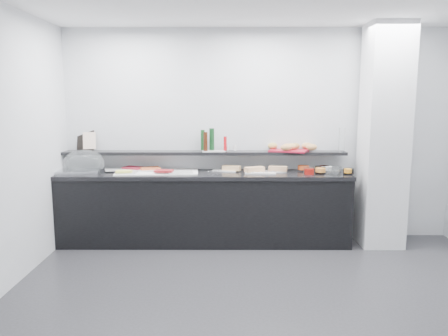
{
  "coord_description": "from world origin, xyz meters",
  "views": [
    {
      "loc": [
        -0.43,
        -3.67,
        1.8
      ],
      "look_at": [
        -0.45,
        1.45,
        1.0
      ],
      "focal_mm": 35.0,
      "sensor_mm": 36.0,
      "label": 1
    }
  ],
  "objects_px": {
    "sandwich_plate_mid": "(261,173)",
    "carafe": "(342,139)",
    "cloche_base": "(78,171)",
    "bread_tray": "(289,150)",
    "framed_print": "(86,140)",
    "condiment_tray": "(214,151)"
  },
  "relations": [
    {
      "from": "framed_print",
      "to": "bread_tray",
      "type": "bearing_deg",
      "value": 2.29
    },
    {
      "from": "sandwich_plate_mid",
      "to": "carafe",
      "type": "height_order",
      "value": "carafe"
    },
    {
      "from": "cloche_base",
      "to": "sandwich_plate_mid",
      "type": "xyz_separation_m",
      "value": [
        2.27,
        -0.03,
        -0.01
      ]
    },
    {
      "from": "carafe",
      "to": "condiment_tray",
      "type": "bearing_deg",
      "value": -178.28
    },
    {
      "from": "framed_print",
      "to": "carafe",
      "type": "distance_m",
      "value": 3.31
    },
    {
      "from": "sandwich_plate_mid",
      "to": "framed_print",
      "type": "bearing_deg",
      "value": 179.51
    },
    {
      "from": "sandwich_plate_mid",
      "to": "bread_tray",
      "type": "relative_size",
      "value": 0.83
    },
    {
      "from": "cloche_base",
      "to": "condiment_tray",
      "type": "height_order",
      "value": "condiment_tray"
    },
    {
      "from": "cloche_base",
      "to": "condiment_tray",
      "type": "distance_m",
      "value": 1.71
    },
    {
      "from": "condiment_tray",
      "to": "framed_print",
      "type": "bearing_deg",
      "value": 170.68
    },
    {
      "from": "sandwich_plate_mid",
      "to": "carafe",
      "type": "xyz_separation_m",
      "value": [
        1.05,
        0.24,
        0.39
      ]
    },
    {
      "from": "framed_print",
      "to": "bread_tray",
      "type": "height_order",
      "value": "framed_print"
    },
    {
      "from": "cloche_base",
      "to": "sandwich_plate_mid",
      "type": "relative_size",
      "value": 1.31
    },
    {
      "from": "framed_print",
      "to": "carafe",
      "type": "height_order",
      "value": "carafe"
    },
    {
      "from": "sandwich_plate_mid",
      "to": "cloche_base",
      "type": "bearing_deg",
      "value": -172.96
    },
    {
      "from": "cloche_base",
      "to": "framed_print",
      "type": "relative_size",
      "value": 1.92
    },
    {
      "from": "sandwich_plate_mid",
      "to": "framed_print",
      "type": "height_order",
      "value": "framed_print"
    },
    {
      "from": "carafe",
      "to": "bread_tray",
      "type": "bearing_deg",
      "value": -178.76
    },
    {
      "from": "cloche_base",
      "to": "bread_tray",
      "type": "bearing_deg",
      "value": -6.13
    },
    {
      "from": "carafe",
      "to": "framed_print",
      "type": "bearing_deg",
      "value": 178.41
    },
    {
      "from": "sandwich_plate_mid",
      "to": "bread_tray",
      "type": "height_order",
      "value": "bread_tray"
    },
    {
      "from": "carafe",
      "to": "cloche_base",
      "type": "bearing_deg",
      "value": -176.44
    }
  ]
}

